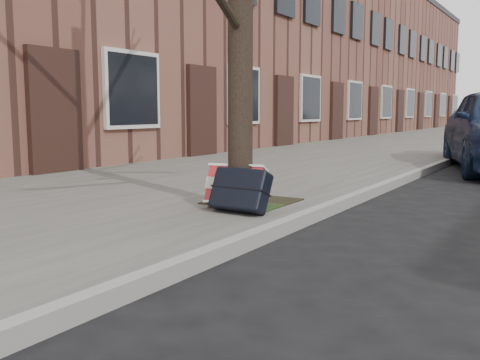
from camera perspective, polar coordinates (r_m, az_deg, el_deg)
The scene contains 6 objects.
ground at distance 4.01m, azimuth 17.57°, elevation -8.95°, with size 120.00×120.00×0.00m, color black.
near_sidewalk at distance 19.34m, azimuth 18.07°, elevation 3.90°, with size 5.00×70.00×0.12m, color slate.
house_near at distance 22.50m, azimuth 3.94°, elevation 13.45°, with size 6.80×40.00×7.00m, color brown.
dirt_patch at distance 5.83m, azimuth 1.31°, elevation -2.28°, with size 0.85×0.85×0.01m, color black.
suitcase_red at distance 5.43m, azimuth -0.46°, elevation -0.69°, with size 0.58×0.16×0.42m, color maroon.
suitcase_navy at distance 5.17m, azimuth 0.05°, elevation -1.03°, with size 0.58×0.19×0.42m, color black.
Camera 1 is at (0.92, -3.75, 1.10)m, focal length 40.00 mm.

